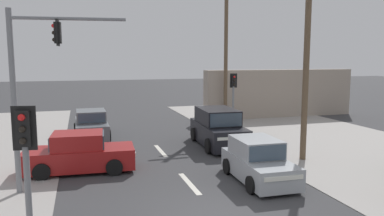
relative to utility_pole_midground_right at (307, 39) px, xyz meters
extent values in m
cube|color=silver|center=(-5.69, -1.64, -5.26)|extent=(0.20, 2.40, 0.01)
cube|color=silver|center=(-5.69, 3.36, -5.26)|extent=(0.20, 2.40, 0.01)
cylinder|color=brown|center=(0.00, 0.00, -0.24)|extent=(0.26, 0.26, 10.04)
cylinder|color=brown|center=(0.45, 10.38, -0.12)|extent=(0.26, 0.26, 10.28)
cylinder|color=slate|center=(-11.36, -0.94, -2.26)|extent=(0.18, 0.18, 6.00)
cylinder|color=slate|center=(-9.57, -1.14, 0.44)|extent=(3.59, 0.51, 0.11)
cube|color=black|center=(-9.93, -1.10, -0.01)|extent=(0.23, 0.28, 0.68)
cube|color=black|center=(-9.93, -1.10, -0.01)|extent=(0.09, 0.44, 0.84)
sphere|color=red|center=(-10.05, -1.08, 0.21)|extent=(0.13, 0.13, 0.13)
sphere|color=black|center=(-10.05, -1.08, -0.01)|extent=(0.13, 0.13, 0.13)
sphere|color=black|center=(-10.05, -1.08, -0.23)|extent=(0.13, 0.13, 0.13)
cube|color=black|center=(-10.33, -6.53, -2.12)|extent=(0.29, 0.24, 0.68)
cube|color=black|center=(-10.33, -6.53, -2.12)|extent=(0.44, 0.12, 0.84)
sphere|color=red|center=(-10.35, -6.65, -1.90)|extent=(0.13, 0.13, 0.13)
sphere|color=black|center=(-10.35, -6.65, -2.12)|extent=(0.13, 0.13, 0.13)
sphere|color=black|center=(-10.35, -6.65, -2.34)|extent=(0.13, 0.13, 0.13)
cylinder|color=slate|center=(-0.59, 6.51, -3.86)|extent=(0.12, 0.12, 2.80)
cube|color=black|center=(-0.59, 6.51, -2.12)|extent=(0.26, 0.20, 0.68)
cube|color=black|center=(-0.59, 6.51, -2.12)|extent=(0.44, 0.04, 0.84)
sphere|color=red|center=(-0.59, 6.39, -1.90)|extent=(0.13, 0.13, 0.13)
sphere|color=black|center=(-0.59, 6.39, -2.12)|extent=(0.13, 0.13, 0.13)
sphere|color=black|center=(-0.59, 6.39, -2.34)|extent=(0.13, 0.13, 0.13)
cube|color=#A39384|center=(5.31, 11.36, -3.46)|extent=(12.00, 1.00, 3.60)
cube|color=maroon|center=(-9.42, 0.99, -4.72)|extent=(4.29, 1.95, 0.80)
cube|color=maroon|center=(-9.47, 0.99, -4.01)|extent=(1.99, 1.67, 0.62)
cube|color=#384756|center=(-8.50, 0.94, -4.01)|extent=(0.15, 1.44, 0.53)
cube|color=#384756|center=(-10.44, 1.05, -4.01)|extent=(0.14, 1.41, 0.50)
cube|color=white|center=(-7.30, 0.86, -4.54)|extent=(0.13, 1.44, 0.14)
cylinder|color=black|center=(-8.07, 1.76, -4.94)|extent=(0.65, 0.23, 0.64)
cylinder|color=black|center=(-8.17, 0.06, -4.94)|extent=(0.65, 0.23, 0.64)
cylinder|color=black|center=(-10.67, 1.92, -4.94)|extent=(0.65, 0.23, 0.64)
cylinder|color=black|center=(-10.77, 0.22, -4.94)|extent=(0.65, 0.23, 0.64)
cube|color=slate|center=(-8.79, 7.53, -4.72)|extent=(1.75, 4.22, 0.80)
cube|color=slate|center=(-8.79, 7.48, -4.01)|extent=(1.58, 1.92, 0.62)
cube|color=#384756|center=(-8.80, 8.45, -4.01)|extent=(1.44, 0.08, 0.53)
cube|color=#384756|center=(-8.78, 6.51, -4.01)|extent=(1.40, 0.08, 0.50)
cube|color=white|center=(-8.82, 9.65, -4.54)|extent=(1.45, 0.06, 0.14)
cylinder|color=black|center=(-9.66, 8.82, -4.94)|extent=(0.20, 0.64, 0.64)
cylinder|color=black|center=(-7.96, 8.84, -4.94)|extent=(0.20, 0.64, 0.64)
cylinder|color=black|center=(-9.62, 6.21, -4.94)|extent=(0.20, 0.64, 0.64)
cylinder|color=black|center=(-7.93, 6.24, -4.94)|extent=(0.20, 0.64, 0.64)
cube|color=black|center=(-2.64, 3.55, -4.63)|extent=(2.05, 4.58, 1.00)
cube|color=black|center=(-2.63, 3.75, -3.75)|extent=(1.84, 2.78, 0.76)
cube|color=#384756|center=(-2.69, 2.38, -3.75)|extent=(1.58, 0.13, 0.65)
cube|color=#384756|center=(-2.57, 5.12, -3.75)|extent=(1.55, 0.13, 0.61)
cube|color=white|center=(-2.75, 1.29, -4.40)|extent=(1.56, 0.11, 0.14)
cylinder|color=black|center=(-1.79, 2.12, -4.90)|extent=(0.25, 0.73, 0.72)
cylinder|color=black|center=(-3.62, 2.20, -4.90)|extent=(0.25, 0.73, 0.72)
cylinder|color=black|center=(-1.66, 4.90, -4.90)|extent=(0.25, 0.73, 0.72)
cylinder|color=black|center=(-3.49, 4.99, -4.90)|extent=(0.25, 0.73, 0.72)
cube|color=#A3A8AD|center=(-3.20, -2.10, -4.75)|extent=(1.69, 3.64, 0.76)
cube|color=#A3A8AD|center=(-3.19, -1.80, -4.05)|extent=(1.53, 1.94, 0.64)
cube|color=#384756|center=(-3.21, -2.77, -4.05)|extent=(1.36, 0.09, 0.54)
cube|color=#384756|center=(-3.16, -0.83, -4.05)|extent=(1.33, 0.09, 0.51)
cube|color=white|center=(-3.24, -3.92, -4.58)|extent=(1.36, 0.07, 0.14)
cylinder|color=black|center=(-2.42, -3.24, -4.96)|extent=(0.20, 0.60, 0.60)
cylinder|color=black|center=(-4.02, -3.20, -4.96)|extent=(0.20, 0.60, 0.60)
cylinder|color=black|center=(-2.37, -1.01, -4.96)|extent=(0.20, 0.60, 0.60)
cylinder|color=black|center=(-3.97, -0.97, -4.96)|extent=(0.20, 0.60, 0.60)
camera|label=1|loc=(-9.29, -14.01, -0.83)|focal=35.00mm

